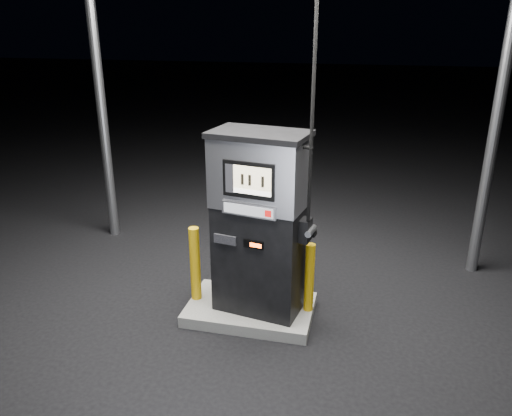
# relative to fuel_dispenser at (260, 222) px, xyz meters

# --- Properties ---
(ground) EXTENTS (80.00, 80.00, 0.00)m
(ground) POSITION_rel_fuel_dispenser_xyz_m (-0.12, 0.01, -1.31)
(ground) COLOR black
(ground) RESTS_ON ground
(pump_island) EXTENTS (1.60, 1.00, 0.15)m
(pump_island) POSITION_rel_fuel_dispenser_xyz_m (-0.12, 0.01, -1.24)
(pump_island) COLOR #60605B
(pump_island) RESTS_ON ground
(fuel_dispenser) EXTENTS (1.30, 0.85, 4.70)m
(fuel_dispenser) POSITION_rel_fuel_dispenser_xyz_m (0.00, 0.00, 0.00)
(fuel_dispenser) COLOR black
(fuel_dispenser) RESTS_ON pump_island
(bollard_left) EXTENTS (0.16, 0.16, 1.00)m
(bollard_left) POSITION_rel_fuel_dispenser_xyz_m (-0.85, 0.01, -0.66)
(bollard_left) COLOR gold
(bollard_left) RESTS_ON pump_island
(bollard_right) EXTENTS (0.13, 0.13, 0.90)m
(bollard_right) POSITION_rel_fuel_dispenser_xyz_m (0.62, 0.07, -0.71)
(bollard_right) COLOR gold
(bollard_right) RESTS_ON pump_island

